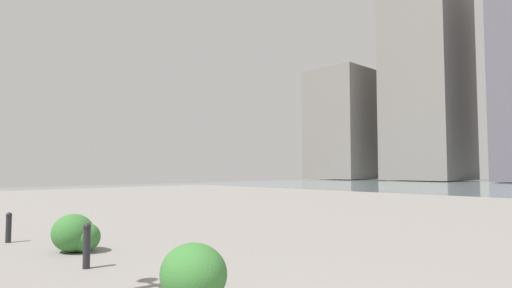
# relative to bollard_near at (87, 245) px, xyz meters

# --- Properties ---
(building_annex) EXTENTS (11.08, 13.27, 35.50)m
(building_annex) POSITION_rel_bollard_near_xyz_m (23.03, -65.64, 16.31)
(building_annex) COLOR gray
(building_annex) RESTS_ON ground
(building_highrise) EXTENTS (10.54, 11.69, 19.99)m
(building_highrise) POSITION_rel_bollard_near_xyz_m (37.68, -62.75, 9.59)
(building_highrise) COLOR gray
(building_highrise) RESTS_ON ground
(bollard_near) EXTENTS (0.13, 0.13, 0.78)m
(bollard_near) POSITION_rel_bollard_near_xyz_m (0.00, 0.00, 0.00)
(bollard_near) COLOR #232328
(bollard_near) RESTS_ON ground
(bollard_mid) EXTENTS (0.13, 0.13, 0.70)m
(bollard_mid) POSITION_rel_bollard_near_xyz_m (3.80, 0.30, -0.04)
(bollard_mid) COLOR #232328
(bollard_mid) RESTS_ON ground
(shrub_low) EXTENTS (0.91, 0.82, 0.77)m
(shrub_low) POSITION_rel_bollard_near_xyz_m (1.64, -0.37, -0.02)
(shrub_low) COLOR #387533
(shrub_low) RESTS_ON ground
(shrub_round) EXTENTS (0.90, 0.81, 0.77)m
(shrub_round) POSITION_rel_bollard_near_xyz_m (-2.86, -0.20, -0.02)
(shrub_round) COLOR #387533
(shrub_round) RESTS_ON ground
(shrub_wide) EXTENTS (0.71, 0.64, 0.61)m
(shrub_wide) POSITION_rel_bollard_near_xyz_m (1.48, -0.53, -0.10)
(shrub_wide) COLOR #387533
(shrub_wide) RESTS_ON ground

